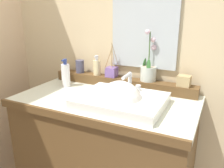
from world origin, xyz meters
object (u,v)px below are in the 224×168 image
soap_dispenser (97,67)px  trinket_box (184,81)px  lotion_bottle (66,75)px  sink_basin (120,103)px  soap_bar (108,86)px  reed_diffuser (112,72)px  tumbler_cup (80,66)px  potted_plant (149,70)px

soap_dispenser → trinket_box: soap_dispenser is taller
lotion_bottle → sink_basin: bearing=-18.8°
soap_bar → reed_diffuser: (-0.08, 0.21, 0.04)m
soap_bar → trinket_box: (0.43, 0.21, 0.03)m
reed_diffuser → trinket_box: size_ratio=3.05×
sink_basin → tumbler_cup: (-0.48, 0.33, 0.09)m
sink_basin → lotion_bottle: lotion_bottle is taller
sink_basin → potted_plant: bearing=81.1°
sink_basin → soap_dispenser: (-0.33, 0.32, 0.11)m
lotion_bottle → potted_plant: bearing=17.6°
soap_dispenser → reed_diffuser: reed_diffuser is taller
sink_basin → reed_diffuser: (-0.21, 0.33, 0.08)m
sink_basin → lotion_bottle: 0.54m
potted_plant → soap_dispenser: (-0.39, -0.02, -0.01)m
potted_plant → lotion_bottle: (-0.56, -0.18, -0.06)m
tumbler_cup → soap_bar: bearing=-31.2°
soap_dispenser → lotion_bottle: (-0.17, -0.15, -0.04)m
potted_plant → soap_dispenser: size_ratio=2.34×
potted_plant → lotion_bottle: potted_plant is taller
soap_dispenser → reed_diffuser: size_ratio=0.61×
soap_bar → trinket_box: 0.48m
sink_basin → potted_plant: (0.05, 0.35, 0.12)m
tumbler_cup → reed_diffuser: reed_diffuser is taller
tumbler_cup → reed_diffuser: (0.27, 0.00, -0.01)m
sink_basin → reed_diffuser: bearing=123.0°
tumbler_cup → lotion_bottle: bearing=-97.2°
soap_bar → tumbler_cup: size_ratio=0.72×
sink_basin → lotion_bottle: (-0.50, 0.17, 0.06)m
reed_diffuser → tumbler_cup: bearing=-179.6°
lotion_bottle → soap_bar: bearing=-8.5°
soap_bar → trinket_box: bearing=26.0°
trinket_box → lotion_bottle: size_ratio=0.40×
potted_plant → tumbler_cup: 0.54m
potted_plant → trinket_box: bearing=-5.5°
trinket_box → lotion_bottle: lotion_bottle is taller
soap_dispenser → tumbler_cup: (-0.15, 0.00, -0.01)m
potted_plant → lotion_bottle: bearing=-162.4°
tumbler_cup → reed_diffuser: 0.27m
soap_dispenser → lotion_bottle: 0.23m
soap_bar → potted_plant: (0.19, 0.23, 0.07)m
reed_diffuser → lotion_bottle: (-0.29, -0.16, -0.02)m
reed_diffuser → trinket_box: reed_diffuser is taller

